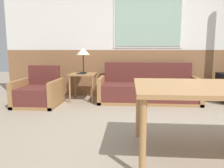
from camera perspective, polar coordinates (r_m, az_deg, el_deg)
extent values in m
plane|color=gray|center=(2.80, 18.52, -14.45)|extent=(16.00, 16.00, 0.00)
cube|color=#8E603D|center=(5.20, 11.90, 2.67)|extent=(7.20, 0.06, 1.09)
cube|color=white|center=(5.23, 12.39, 17.53)|extent=(7.20, 0.06, 1.61)
cube|color=white|center=(5.15, 9.38, 16.46)|extent=(1.54, 0.01, 1.29)
cube|color=#99BCA8|center=(5.14, 9.39, 16.47)|extent=(1.46, 0.02, 1.21)
cube|color=#9E7042|center=(4.68, 9.39, -4.33)|extent=(2.06, 0.77, 0.06)
cube|color=#5B2823|center=(4.62, 9.47, -2.07)|extent=(1.90, 0.69, 0.32)
cube|color=#5B2823|center=(4.92, 9.24, 3.05)|extent=(1.90, 0.10, 0.43)
cube|color=#9E7042|center=(4.65, -2.80, -1.38)|extent=(0.08, 0.77, 0.52)
cube|color=#9E7042|center=(4.82, 21.30, -1.62)|extent=(0.08, 0.77, 0.52)
cube|color=#9E7042|center=(4.59, -18.56, -4.93)|extent=(0.81, 0.81, 0.06)
cube|color=#5B2823|center=(4.54, -18.78, -2.72)|extent=(0.65, 0.73, 0.31)
cube|color=#5B2823|center=(4.83, -17.24, 2.30)|extent=(0.65, 0.10, 0.40)
cube|color=#9E7042|center=(4.70, -22.82, -2.05)|extent=(0.08, 0.81, 0.51)
cube|color=#9E7042|center=(4.42, -14.32, -2.30)|extent=(0.08, 0.81, 0.51)
cube|color=#9E7042|center=(4.73, -7.53, 2.57)|extent=(0.54, 0.54, 0.03)
cylinder|color=#9E7042|center=(4.60, -11.01, -1.41)|extent=(0.04, 0.04, 0.56)
cylinder|color=#9E7042|center=(4.50, -5.10, -1.52)|extent=(0.04, 0.04, 0.56)
cylinder|color=#9E7042|center=(5.06, -9.56, -0.45)|extent=(0.04, 0.04, 0.56)
cylinder|color=#9E7042|center=(4.97, -4.18, -0.53)|extent=(0.04, 0.04, 0.56)
cylinder|color=black|center=(4.83, -7.46, 2.99)|extent=(0.15, 0.15, 0.02)
cylinder|color=black|center=(4.81, -7.50, 5.33)|extent=(0.02, 0.02, 0.37)
cone|color=beige|center=(4.80, -7.57, 8.52)|extent=(0.30, 0.30, 0.16)
cube|color=black|center=(4.64, -7.96, 2.72)|extent=(0.18, 0.16, 0.02)
cylinder|color=#B27F4C|center=(1.91, 8.04, -13.99)|extent=(0.06, 0.06, 0.70)
cylinder|color=#B27F4C|center=(2.77, 6.91, -6.65)|extent=(0.06, 0.06, 0.70)
cylinder|color=black|center=(5.32, 25.71, -3.29)|extent=(0.04, 0.04, 0.10)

